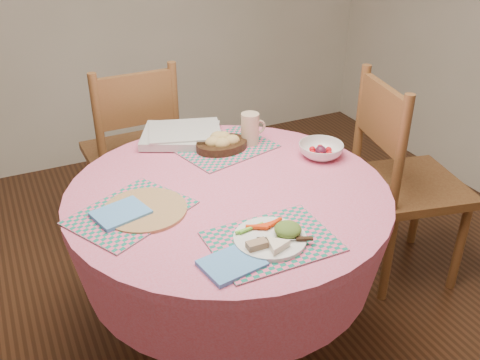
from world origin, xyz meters
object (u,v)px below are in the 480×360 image
(dinner_plate, at_px, (273,236))
(bread_bowl, at_px, (222,142))
(chair_back, at_px, (134,149))
(latte_mug, at_px, (251,129))
(dining_table, at_px, (229,232))
(chair_right, at_px, (402,178))
(fruit_bowl, at_px, (321,150))
(wicker_trivet, at_px, (145,210))

(dinner_plate, height_order, bread_bowl, bread_bowl)
(bread_bowl, bearing_deg, chair_back, 110.69)
(dinner_plate, bearing_deg, chair_back, 94.65)
(latte_mug, bearing_deg, dinner_plate, -111.08)
(dining_table, height_order, chair_right, chair_right)
(chair_back, bearing_deg, dining_table, 96.20)
(dining_table, relative_size, fruit_bowl, 5.36)
(dining_table, bearing_deg, chair_right, 3.86)
(bread_bowl, height_order, latte_mug, latte_mug)
(wicker_trivet, distance_m, latte_mug, 0.68)
(dinner_plate, bearing_deg, dining_table, 88.39)
(bread_bowl, bearing_deg, latte_mug, -0.90)
(chair_back, bearing_deg, latte_mug, 119.96)
(chair_back, relative_size, fruit_bowl, 4.40)
(dinner_plate, xyz_separation_m, latte_mug, (0.27, 0.70, 0.05))
(chair_back, xyz_separation_m, wicker_trivet, (-0.21, -0.97, 0.23))
(chair_back, distance_m, latte_mug, 0.79)
(latte_mug, bearing_deg, fruit_bowl, -48.29)
(wicker_trivet, relative_size, fruit_bowl, 1.30)
(bread_bowl, xyz_separation_m, fruit_bowl, (0.35, -0.24, -0.01))
(chair_right, xyz_separation_m, wicker_trivet, (-1.27, -0.07, 0.21))
(dining_table, distance_m, bread_bowl, 0.42)
(chair_right, xyz_separation_m, latte_mug, (-0.68, 0.26, 0.28))
(wicker_trivet, relative_size, latte_mug, 2.14)
(wicker_trivet, bearing_deg, fruit_bowl, 6.75)
(wicker_trivet, distance_m, fruit_bowl, 0.81)
(wicker_trivet, bearing_deg, bread_bowl, 36.89)
(wicker_trivet, height_order, bread_bowl, bread_bowl)
(chair_right, xyz_separation_m, fruit_bowl, (-0.46, 0.02, 0.23))
(chair_right, height_order, bread_bowl, chair_right)
(dinner_plate, bearing_deg, chair_right, 24.73)
(dinner_plate, relative_size, bread_bowl, 1.05)
(latte_mug, bearing_deg, bread_bowl, 179.10)
(wicker_trivet, bearing_deg, latte_mug, 29.65)
(bread_bowl, bearing_deg, chair_right, -17.94)
(latte_mug, bearing_deg, wicker_trivet, -150.35)
(chair_back, height_order, latte_mug, chair_back)
(wicker_trivet, bearing_deg, dining_table, 1.75)
(chair_right, height_order, chair_back, chair_right)
(dining_table, height_order, dinner_plate, dinner_plate)
(dining_table, height_order, latte_mug, latte_mug)
(dinner_plate, bearing_deg, fruit_bowl, 43.45)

